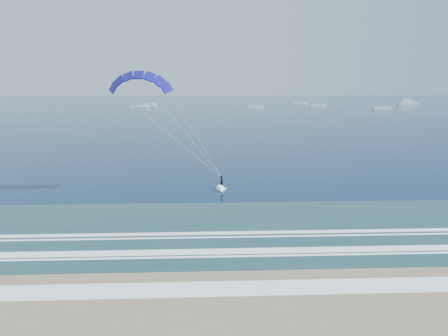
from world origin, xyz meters
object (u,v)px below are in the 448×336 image
sailboat_5 (318,106)px  sailboat_4 (301,103)px  kitesurfer_rig (178,124)px  sailboat_1 (139,107)px  sailboat_6 (382,108)px  motor_yacht (407,103)px  sailboat_3 (255,107)px  sailboat_2 (149,105)px

sailboat_5 → sailboat_4: bearing=97.4°
kitesurfer_rig → sailboat_1: (-35.03, 182.18, -7.68)m
kitesurfer_rig → sailboat_6: 188.28m
sailboat_5 → kitesurfer_rig: bearing=-110.1°
motor_yacht → sailboat_1: size_ratio=0.99×
sailboat_4 → sailboat_6: size_ratio=1.01×
sailboat_4 → sailboat_3: bearing=-130.3°
sailboat_4 → kitesurfer_rig: bearing=-106.8°
sailboat_5 → sailboat_2: bearing=171.4°
sailboat_2 → sailboat_6: size_ratio=0.94×
kitesurfer_rig → sailboat_3: (30.38, 175.60, -7.69)m
sailboat_3 → sailboat_4: bearing=49.7°
motor_yacht → sailboat_4: sailboat_4 is taller
sailboat_1 → sailboat_6: bearing=-8.9°
motor_yacht → sailboat_5: (-63.53, -18.29, -0.71)m
sailboat_3 → sailboat_4: size_ratio=0.90×
sailboat_3 → sailboat_5: bearing=18.7°
kitesurfer_rig → motor_yacht: 246.04m
motor_yacht → sailboat_4: (-67.19, 10.05, -0.71)m
sailboat_3 → sailboat_4: 54.40m
sailboat_2 → sailboat_6: 136.00m
sailboat_6 → sailboat_3: bearing=168.0°
sailboat_1 → sailboat_3: sailboat_1 is taller
kitesurfer_rig → sailboat_4: (65.58, 217.08, -7.68)m
sailboat_4 → sailboat_6: sailboat_4 is taller
kitesurfer_rig → sailboat_2: 206.94m
sailboat_2 → sailboat_5: bearing=-8.6°
sailboat_3 → sailboat_6: bearing=-12.0°
kitesurfer_rig → sailboat_1: bearing=100.9°
sailboat_1 → sailboat_4: sailboat_1 is taller
motor_yacht → sailboat_3: 107.11m
sailboat_1 → sailboat_2: 22.11m
sailboat_4 → sailboat_5: (3.66, -28.34, -0.00)m
sailboat_2 → sailboat_1: bearing=-95.7°
sailboat_1 → sailboat_3: 65.74m
sailboat_1 → motor_yacht: bearing=8.4°
kitesurfer_rig → sailboat_3: size_ratio=1.36×
motor_yacht → sailboat_6: bearing=-128.7°
kitesurfer_rig → sailboat_4: size_ratio=1.23×
motor_yacht → sailboat_3: sailboat_3 is taller
kitesurfer_rig → sailboat_6: bearing=59.2°
sailboat_1 → sailboat_6: size_ratio=1.02×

